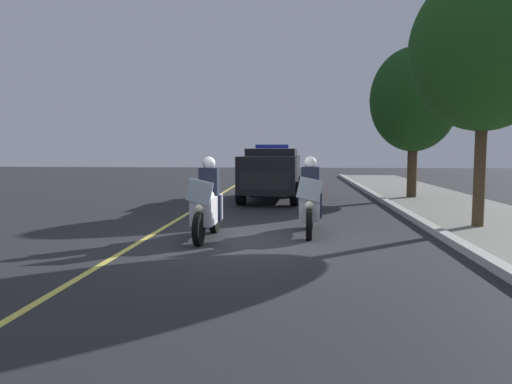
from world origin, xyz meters
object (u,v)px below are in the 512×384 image
object	(u,v)px
police_suv	(272,171)
tree_far_back	(414,100)
police_motorcycle_lead_right	(310,202)
tree_mid_block	(485,50)
police_motorcycle_lead_left	(207,205)

from	to	relation	value
police_suv	tree_far_back	xyz separation A→B (m)	(-0.69, 5.19, 2.62)
police_suv	tree_far_back	size ratio (longest dim) A/B	0.90
police_motorcycle_lead_right	tree_far_back	size ratio (longest dim) A/B	0.39
police_motorcycle_lead_right	tree_far_back	bearing A→B (deg)	152.31
tree_mid_block	police_motorcycle_lead_right	bearing A→B (deg)	-78.72
police_motorcycle_lead_left	tree_mid_block	distance (m)	7.12
police_motorcycle_lead_left	police_suv	xyz separation A→B (m)	(-7.69, 0.96, 0.37)
police_motorcycle_lead_left	tree_mid_block	xyz separation A→B (m)	(-1.55, 6.06, 3.41)
police_suv	tree_far_back	distance (m)	5.86
tree_mid_block	police_motorcycle_lead_left	bearing A→B (deg)	-75.67
tree_far_back	police_motorcycle_lead_right	bearing A→B (deg)	-27.69
police_motorcycle_lead_left	police_suv	size ratio (longest dim) A/B	0.43
police_motorcycle_lead_right	tree_mid_block	bearing A→B (deg)	101.28
police_suv	tree_mid_block	xyz separation A→B (m)	(6.15, 5.10, 3.04)
police_motorcycle_lead_left	tree_far_back	bearing A→B (deg)	143.72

